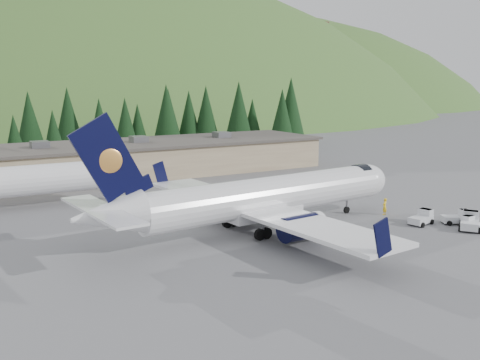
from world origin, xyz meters
name	(u,v)px	position (x,y,z in m)	size (l,w,h in m)	color
ground	(270,228)	(0.00, 0.00, 0.00)	(600.00, 600.00, 0.00)	#5B5B60
airliner	(262,198)	(-1.06, -0.10, 3.23)	(36.52, 34.30, 12.11)	white
baggage_tug_a	(422,218)	(14.50, -6.54, 0.67)	(3.07, 2.20, 1.51)	silver
baggage_tug_b	(458,218)	(17.81, -8.36, 0.67)	(3.12, 2.64, 1.49)	silver
baggage_tug_c	(474,224)	(17.02, -10.77, 0.62)	(1.76, 2.70, 1.39)	silver
terminal_building	(108,160)	(-5.01, 38.00, 2.62)	(71.00, 17.00, 6.10)	#927B5D
baggage_tug_d	(470,222)	(17.10, -10.28, 0.77)	(3.57, 3.18, 1.72)	silver
ramp_worker	(385,207)	(14.04, -1.69, 0.93)	(0.68, 0.45, 1.87)	yellow
tree_line	(86,120)	(-2.41, 60.78, 7.44)	(112.85, 18.59, 14.38)	black
hills	(131,278)	(53.34, 207.38, -82.80)	(614.00, 330.00, 300.00)	#436527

